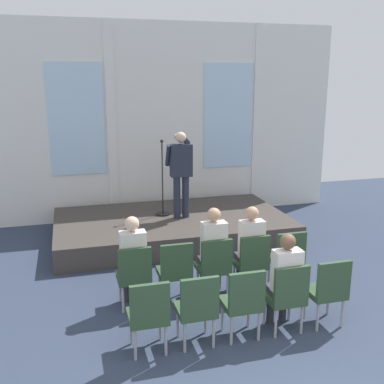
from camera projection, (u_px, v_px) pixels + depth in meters
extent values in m
cube|color=silver|center=(155.00, 122.00, 10.32)|extent=(8.63, 0.10, 4.38)
cube|color=silver|center=(77.00, 119.00, 9.79)|extent=(1.17, 0.04, 2.40)
cube|color=silver|center=(111.00, 124.00, 10.02)|extent=(0.20, 0.08, 4.38)
cube|color=silver|center=(228.00, 116.00, 10.69)|extent=(1.17, 0.04, 2.40)
cube|color=silver|center=(257.00, 120.00, 10.91)|extent=(0.20, 0.08, 4.38)
cube|color=#3F3833|center=(172.00, 227.00, 9.30)|extent=(4.63, 2.61, 0.43)
cylinder|color=#232838|center=(177.00, 197.00, 9.09)|extent=(0.14, 0.14, 0.85)
cylinder|color=#232838|center=(186.00, 197.00, 9.14)|extent=(0.14, 0.14, 0.85)
cube|color=#232838|center=(181.00, 160.00, 8.93)|extent=(0.42, 0.22, 0.64)
cube|color=#26663F|center=(180.00, 156.00, 9.02)|extent=(0.06, 0.01, 0.38)
sphere|color=beige|center=(181.00, 137.00, 8.83)|extent=(0.21, 0.21, 0.21)
cylinder|color=#232838|center=(168.00, 155.00, 8.92)|extent=(0.09, 0.28, 0.45)
cylinder|color=#232838|center=(187.00, 143.00, 9.02)|extent=(0.15, 0.36, 0.15)
cylinder|color=#232838|center=(183.00, 141.00, 9.12)|extent=(0.11, 0.34, 0.15)
sphere|color=beige|center=(176.00, 136.00, 9.33)|extent=(0.10, 0.10, 0.10)
cylinder|color=black|center=(163.00, 214.00, 9.39)|extent=(0.28, 0.28, 0.03)
cylinder|color=black|center=(162.00, 179.00, 9.21)|extent=(0.02, 0.02, 1.45)
sphere|color=#262626|center=(162.00, 141.00, 9.02)|extent=(0.07, 0.07, 0.07)
cylinder|color=#99999E|center=(145.00, 286.00, 6.71)|extent=(0.04, 0.04, 0.40)
cylinder|color=#99999E|center=(120.00, 289.00, 6.62)|extent=(0.04, 0.04, 0.40)
cylinder|color=#99999E|center=(149.00, 296.00, 6.39)|extent=(0.04, 0.04, 0.40)
cylinder|color=#99999E|center=(123.00, 299.00, 6.30)|extent=(0.04, 0.04, 0.40)
cube|color=#2D472D|center=(134.00, 277.00, 6.44)|extent=(0.46, 0.44, 0.08)
cube|color=#2D472D|center=(135.00, 264.00, 6.20)|extent=(0.46, 0.06, 0.46)
cylinder|color=#2D2D33|center=(126.00, 286.00, 6.64)|extent=(0.10, 0.10, 0.44)
cylinder|color=#2D2D33|center=(138.00, 285.00, 6.69)|extent=(0.10, 0.10, 0.44)
cube|color=#2D2D33|center=(133.00, 271.00, 6.49)|extent=(0.34, 0.36, 0.12)
cube|color=silver|center=(133.00, 251.00, 6.30)|extent=(0.36, 0.20, 0.57)
sphere|color=beige|center=(132.00, 224.00, 6.22)|extent=(0.20, 0.20, 0.20)
cylinder|color=#99999E|center=(183.00, 281.00, 6.86)|extent=(0.04, 0.04, 0.40)
cylinder|color=#99999E|center=(160.00, 284.00, 6.77)|extent=(0.04, 0.04, 0.40)
cylinder|color=#99999E|center=(189.00, 291.00, 6.54)|extent=(0.04, 0.04, 0.40)
cylinder|color=#99999E|center=(164.00, 294.00, 6.45)|extent=(0.04, 0.04, 0.40)
cube|color=#2D472D|center=(174.00, 272.00, 6.60)|extent=(0.46, 0.44, 0.08)
cube|color=#2D472D|center=(177.00, 260.00, 6.35)|extent=(0.46, 0.06, 0.46)
cylinder|color=#99999E|center=(220.00, 277.00, 7.01)|extent=(0.04, 0.04, 0.40)
cylinder|color=#99999E|center=(198.00, 279.00, 6.92)|extent=(0.04, 0.04, 0.40)
cylinder|color=#99999E|center=(228.00, 286.00, 6.69)|extent=(0.04, 0.04, 0.40)
cylinder|color=#99999E|center=(204.00, 289.00, 6.60)|extent=(0.04, 0.04, 0.40)
cube|color=#2D472D|center=(213.00, 268.00, 6.75)|extent=(0.46, 0.44, 0.08)
cube|color=#2D472D|center=(217.00, 256.00, 6.50)|extent=(0.46, 0.06, 0.46)
cylinder|color=#2D2D33|center=(203.00, 277.00, 6.95)|extent=(0.10, 0.10, 0.44)
cylinder|color=#2D2D33|center=(214.00, 276.00, 6.99)|extent=(0.10, 0.10, 0.44)
cube|color=#2D2D33|center=(211.00, 263.00, 6.79)|extent=(0.34, 0.36, 0.12)
cube|color=silver|center=(214.00, 242.00, 6.60)|extent=(0.36, 0.20, 0.60)
sphere|color=tan|center=(214.00, 215.00, 6.52)|extent=(0.20, 0.20, 0.20)
cylinder|color=#99999E|center=(256.00, 273.00, 7.16)|extent=(0.04, 0.04, 0.40)
cylinder|color=#99999E|center=(234.00, 275.00, 7.07)|extent=(0.04, 0.04, 0.40)
cylinder|color=#99999E|center=(265.00, 282.00, 6.85)|extent=(0.04, 0.04, 0.40)
cylinder|color=#99999E|center=(242.00, 284.00, 6.75)|extent=(0.04, 0.04, 0.40)
cube|color=#2D472D|center=(250.00, 264.00, 6.90)|extent=(0.46, 0.44, 0.08)
cube|color=#2D472D|center=(255.00, 251.00, 6.66)|extent=(0.46, 0.06, 0.46)
cylinder|color=#2D2D33|center=(239.00, 273.00, 7.10)|extent=(0.10, 0.10, 0.44)
cylinder|color=#2D2D33|center=(250.00, 272.00, 7.14)|extent=(0.10, 0.10, 0.44)
cube|color=#2D2D33|center=(248.00, 259.00, 6.94)|extent=(0.34, 0.36, 0.12)
cube|color=silver|center=(252.00, 239.00, 6.75)|extent=(0.36, 0.20, 0.58)
sphere|color=tan|center=(252.00, 213.00, 6.67)|extent=(0.20, 0.20, 0.20)
cylinder|color=#99999E|center=(290.00, 268.00, 7.32)|extent=(0.04, 0.04, 0.40)
cylinder|color=#99999E|center=(269.00, 271.00, 7.22)|extent=(0.04, 0.04, 0.40)
cylinder|color=#99999E|center=(300.00, 277.00, 7.00)|extent=(0.04, 0.04, 0.40)
cylinder|color=#99999E|center=(278.00, 280.00, 6.90)|extent=(0.04, 0.04, 0.40)
cube|color=#2D472D|center=(285.00, 260.00, 7.05)|extent=(0.46, 0.44, 0.08)
cube|color=#2D472D|center=(292.00, 248.00, 6.81)|extent=(0.46, 0.06, 0.46)
cylinder|color=#99999E|center=(160.00, 325.00, 5.65)|extent=(0.04, 0.04, 0.40)
cylinder|color=#99999E|center=(131.00, 329.00, 5.55)|extent=(0.04, 0.04, 0.40)
cylinder|color=#99999E|center=(166.00, 340.00, 5.33)|extent=(0.04, 0.04, 0.40)
cylinder|color=#99999E|center=(135.00, 345.00, 5.24)|extent=(0.04, 0.04, 0.40)
cube|color=#2D472D|center=(148.00, 316.00, 5.38)|extent=(0.46, 0.44, 0.08)
cube|color=#2D472D|center=(150.00, 303.00, 5.14)|extent=(0.46, 0.06, 0.46)
cylinder|color=#99999E|center=(205.00, 319.00, 5.80)|extent=(0.04, 0.04, 0.40)
cylinder|color=#99999E|center=(178.00, 323.00, 5.70)|extent=(0.04, 0.04, 0.40)
cylinder|color=#99999E|center=(214.00, 333.00, 5.48)|extent=(0.04, 0.04, 0.40)
cylinder|color=#99999E|center=(185.00, 337.00, 5.39)|extent=(0.04, 0.04, 0.40)
cube|color=#2D472D|center=(195.00, 310.00, 5.53)|extent=(0.46, 0.44, 0.08)
cube|color=#2D472D|center=(200.00, 297.00, 5.29)|extent=(0.46, 0.06, 0.46)
cylinder|color=#99999E|center=(248.00, 312.00, 5.95)|extent=(0.04, 0.04, 0.40)
cylinder|color=#99999E|center=(222.00, 316.00, 5.86)|extent=(0.04, 0.04, 0.40)
cylinder|color=#99999E|center=(259.00, 326.00, 5.63)|extent=(0.04, 0.04, 0.40)
cylinder|color=#99999E|center=(231.00, 330.00, 5.54)|extent=(0.04, 0.04, 0.40)
cube|color=#2D472D|center=(241.00, 304.00, 5.69)|extent=(0.46, 0.44, 0.08)
cube|color=#2D472D|center=(247.00, 290.00, 5.44)|extent=(0.46, 0.06, 0.46)
cylinder|color=#99999E|center=(289.00, 307.00, 6.10)|extent=(0.04, 0.04, 0.40)
cylinder|color=#99999E|center=(264.00, 310.00, 6.01)|extent=(0.04, 0.04, 0.40)
cylinder|color=#99999E|center=(302.00, 319.00, 5.78)|extent=(0.04, 0.04, 0.40)
cylinder|color=#99999E|center=(276.00, 323.00, 5.69)|extent=(0.04, 0.04, 0.40)
cube|color=#2D472D|center=(284.00, 298.00, 5.84)|extent=(0.46, 0.44, 0.08)
cube|color=#2D472D|center=(292.00, 285.00, 5.59)|extent=(0.46, 0.06, 0.46)
cylinder|color=#2D2D33|center=(270.00, 308.00, 6.04)|extent=(0.10, 0.10, 0.44)
cylinder|color=#2D2D33|center=(283.00, 306.00, 6.08)|extent=(0.10, 0.10, 0.44)
cube|color=#2D2D33|center=(282.00, 291.00, 5.88)|extent=(0.34, 0.36, 0.12)
cube|color=silver|center=(287.00, 271.00, 5.69)|extent=(0.36, 0.20, 0.54)
sphere|color=brown|center=(288.00, 241.00, 5.62)|extent=(0.20, 0.20, 0.20)
cylinder|color=#99999E|center=(328.00, 301.00, 6.25)|extent=(0.04, 0.04, 0.40)
cylinder|color=#99999E|center=(305.00, 304.00, 6.16)|extent=(0.04, 0.04, 0.40)
cylinder|color=#99999E|center=(342.00, 313.00, 5.94)|extent=(0.04, 0.04, 0.40)
cylinder|color=#99999E|center=(318.00, 317.00, 5.84)|extent=(0.04, 0.04, 0.40)
cube|color=#2D472D|center=(324.00, 292.00, 5.99)|extent=(0.46, 0.44, 0.08)
cube|color=#2D472D|center=(334.00, 279.00, 5.75)|extent=(0.46, 0.06, 0.46)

